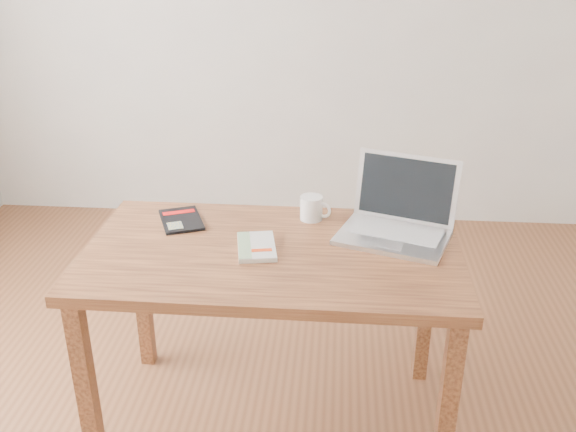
# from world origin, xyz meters

# --- Properties ---
(room) EXTENTS (4.04, 4.04, 2.70)m
(room) POSITION_xyz_m (-0.07, 0.00, 1.36)
(room) COLOR brown
(room) RESTS_ON ground
(desk) EXTENTS (1.30, 0.75, 0.75)m
(desk) POSITION_xyz_m (0.08, 0.06, 0.66)
(desk) COLOR brown
(desk) RESTS_ON ground
(white_guidebook) EXTENTS (0.16, 0.23, 0.02)m
(white_guidebook) POSITION_xyz_m (0.03, 0.06, 0.76)
(white_guidebook) COLOR silver
(white_guidebook) RESTS_ON desk
(black_guidebook) EXTENTS (0.21, 0.25, 0.01)m
(black_guidebook) POSITION_xyz_m (-0.28, 0.26, 0.76)
(black_guidebook) COLOR black
(black_guidebook) RESTS_ON desk
(laptop) EXTENTS (0.46, 0.42, 0.26)m
(laptop) POSITION_xyz_m (0.52, 0.22, 0.81)
(laptop) COLOR silver
(laptop) RESTS_ON desk
(coffee_mug) EXTENTS (0.12, 0.09, 0.09)m
(coffee_mug) POSITION_xyz_m (0.21, 0.32, 0.80)
(coffee_mug) COLOR white
(coffee_mug) RESTS_ON desk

